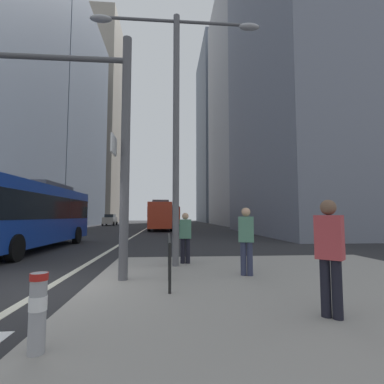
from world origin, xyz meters
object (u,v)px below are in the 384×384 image
(city_bus_red_distant, at_px, (172,215))
(bollard_left, at_px, (38,308))
(street_lamp_post, at_px, (176,101))
(city_bus_blue_oncoming, at_px, (29,212))
(car_receding_near, at_px, (168,219))
(pedestrian_far, at_px, (330,251))
(pedestrian_waiting, at_px, (185,235))
(city_bus_red_receding, at_px, (161,214))
(traffic_signal_gantry, at_px, (38,114))
(car_oncoming_mid, at_px, (110,220))
(pedestrian_walking, at_px, (246,237))

(city_bus_red_distant, distance_m, bollard_left, 47.56)
(city_bus_red_distant, relative_size, street_lamp_post, 1.45)
(city_bus_blue_oncoming, xyz_separation_m, car_receding_near, (6.91, 51.71, -0.85))
(bollard_left, distance_m, pedestrian_far, 3.99)
(car_receding_near, bearing_deg, pedestrian_waiting, -89.67)
(city_bus_red_receding, distance_m, city_bus_red_distant, 16.10)
(traffic_signal_gantry, bearing_deg, pedestrian_waiting, 31.74)
(street_lamp_post, height_order, pedestrian_far, street_lamp_post)
(pedestrian_waiting, bearing_deg, city_bus_red_receding, 92.87)
(city_bus_red_distant, height_order, car_receding_near, city_bus_red_distant)
(car_oncoming_mid, xyz_separation_m, pedestrian_far, (12.45, -47.73, 0.14))
(traffic_signal_gantry, height_order, street_lamp_post, street_lamp_post)
(city_bus_blue_oncoming, height_order, traffic_signal_gantry, traffic_signal_gantry)
(city_bus_red_distant, bearing_deg, pedestrian_far, -87.94)
(city_bus_red_receding, height_order, pedestrian_walking, city_bus_red_receding)
(city_bus_blue_oncoming, xyz_separation_m, bollard_left, (5.24, -11.25, -1.20))
(city_bus_blue_oncoming, relative_size, traffic_signal_gantry, 1.76)
(car_oncoming_mid, distance_m, traffic_signal_gantry, 45.50)
(street_lamp_post, height_order, pedestrian_walking, street_lamp_post)
(bollard_left, bearing_deg, traffic_signal_gantry, 115.00)
(city_bus_blue_oncoming, bearing_deg, city_bus_red_receding, 73.56)
(traffic_signal_gantry, distance_m, bollard_left, 5.33)
(car_oncoming_mid, bearing_deg, pedestrian_far, -75.38)
(street_lamp_post, bearing_deg, traffic_signal_gantry, -151.54)
(city_bus_blue_oncoming, height_order, car_receding_near, city_bus_blue_oncoming)
(car_receding_near, bearing_deg, street_lamp_post, -89.99)
(traffic_signal_gantry, relative_size, pedestrian_far, 3.57)
(car_receding_near, distance_m, bollard_left, 62.99)
(city_bus_red_distant, relative_size, car_receding_near, 2.73)
(city_bus_red_receding, bearing_deg, car_oncoming_mid, 118.57)
(city_bus_red_receding, distance_m, pedestrian_waiting, 25.55)
(car_oncoming_mid, relative_size, pedestrian_far, 2.51)
(city_bus_red_receding, relative_size, city_bus_red_distant, 0.92)
(city_bus_blue_oncoming, distance_m, traffic_signal_gantry, 8.68)
(bollard_left, xyz_separation_m, pedestrian_waiting, (2.01, 5.95, 0.40))
(city_bus_red_distant, height_order, pedestrian_far, city_bus_red_distant)
(pedestrian_waiting, bearing_deg, car_receding_near, 90.33)
(city_bus_red_receding, bearing_deg, city_bus_red_distant, 84.76)
(city_bus_red_receding, height_order, pedestrian_waiting, city_bus_red_receding)
(street_lamp_post, bearing_deg, car_oncoming_mid, 103.40)
(traffic_signal_gantry, height_order, pedestrian_far, traffic_signal_gantry)
(pedestrian_waiting, distance_m, pedestrian_far, 5.48)
(pedestrian_waiting, distance_m, pedestrian_walking, 2.49)
(city_bus_red_receding, xyz_separation_m, car_receding_near, (0.95, 31.50, -0.85))
(street_lamp_post, distance_m, bollard_left, 7.39)
(traffic_signal_gantry, relative_size, bollard_left, 7.19)
(city_bus_red_distant, bearing_deg, pedestrian_walking, -88.35)
(bollard_left, bearing_deg, city_bus_red_distant, 87.35)
(traffic_signal_gantry, xyz_separation_m, bollard_left, (1.70, -3.65, -3.48))
(city_bus_red_distant, bearing_deg, street_lamp_post, -90.70)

